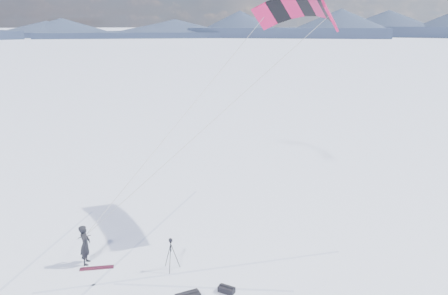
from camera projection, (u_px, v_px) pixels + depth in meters
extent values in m
plane|color=white|center=(152.00, 277.00, 18.05)|extent=(1800.00, 1800.00, 0.00)
cube|color=#1D283F|center=(424.00, 34.00, 294.84)|extent=(145.33, 128.71, 4.75)
cone|color=#1D283F|center=(424.00, 31.00, 294.18)|extent=(89.94, 89.94, 8.00)
cube|color=#1D283F|center=(283.00, 33.00, 321.62)|extent=(156.07, 96.69, 4.75)
cone|color=#1D283F|center=(284.00, 30.00, 320.96)|extent=(82.96, 82.96, 8.00)
cube|color=#1D283F|center=(154.00, 33.00, 321.37)|extent=(152.94, 56.08, 4.75)
cone|color=#1D283F|center=(154.00, 30.00, 320.71)|extent=(68.60, 68.60, 8.00)
cube|color=#1D283F|center=(13.00, 34.00, 294.11)|extent=(156.25, 77.25, 4.75)
cone|color=#1D283F|center=(12.00, 31.00, 293.45)|extent=(76.64, 76.64, 8.00)
cube|color=#A7B2D2|center=(113.00, 274.00, 18.27)|extent=(6.45, 7.79, 0.01)
cube|color=#A7B2D2|center=(150.00, 243.00, 20.79)|extent=(11.66, 3.07, 0.01)
imported|color=black|center=(87.00, 263.00, 19.08)|extent=(0.52, 0.71, 1.80)
cube|color=maroon|center=(97.00, 268.00, 18.67)|extent=(1.43, 0.37, 0.04)
cylinder|color=black|center=(175.00, 256.00, 18.54)|extent=(0.40, 0.10, 1.21)
cylinder|color=black|center=(168.00, 255.00, 18.58)|extent=(0.28, 0.33, 1.21)
cylinder|color=black|center=(170.00, 259.00, 18.29)|extent=(0.17, 0.39, 1.21)
cylinder|color=black|center=(171.00, 247.00, 18.35)|extent=(0.04, 0.04, 0.37)
cube|color=black|center=(171.00, 242.00, 18.28)|extent=(0.08, 0.08, 0.05)
cube|color=black|center=(171.00, 240.00, 18.26)|extent=(0.15, 0.12, 0.10)
cylinder|color=black|center=(170.00, 239.00, 18.35)|extent=(0.07, 0.10, 0.07)
cylinder|color=black|center=(188.00, 294.00, 16.33)|extent=(0.87, 0.27, 0.09)
cube|color=black|center=(226.00, 290.00, 16.99)|extent=(0.68, 0.65, 0.24)
cylinder|color=black|center=(226.00, 287.00, 16.96)|extent=(0.50, 0.45, 0.07)
cube|color=#B11245|center=(330.00, 15.00, 19.55)|extent=(1.13, 1.13, 1.49)
cube|color=black|center=(325.00, 9.00, 20.25)|extent=(0.97, 1.17, 1.38)
cube|color=#B11245|center=(316.00, 5.00, 21.01)|extent=(1.05, 1.17, 1.26)
cube|color=black|center=(305.00, 4.00, 21.77)|extent=(1.20, 1.17, 1.13)
cube|color=#B11245|center=(292.00, 6.00, 22.50)|extent=(1.33, 1.12, 1.26)
cube|color=black|center=(279.00, 10.00, 23.13)|extent=(1.44, 1.03, 1.38)
cube|color=#B11245|center=(265.00, 16.00, 23.65)|extent=(1.53, 0.89, 1.49)
cylinder|color=gray|center=(210.00, 124.00, 19.13)|extent=(11.28, 1.01, 9.18)
cylinder|color=gray|center=(185.00, 114.00, 21.19)|extent=(9.77, 5.74, 9.18)
cylinder|color=black|center=(84.00, 237.00, 18.72)|extent=(0.53, 0.20, 0.03)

